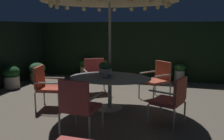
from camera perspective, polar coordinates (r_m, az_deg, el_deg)
The scene contains 13 objects.
ground_plane at distance 5.72m, azimuth 2.05°, elevation -9.00°, with size 8.53×6.95×0.02m, color #665C4E.
hedge_backdrop_rear at distance 8.71m, azimuth 7.30°, elevation 4.58°, with size 8.53×0.30×2.04m, color black.
patio_dining_table at distance 5.45m, azimuth -0.53°, elevation -2.87°, with size 1.88×1.41×0.76m.
centerpiece_planter at distance 5.35m, azimuth -1.59°, elevation 0.51°, with size 0.29×0.29×0.38m.
patio_chair_north at distance 6.38m, azimuth 10.86°, elevation -1.74°, with size 0.84×0.84×0.98m.
patio_chair_northeast at distance 6.89m, azimuth -3.96°, elevation -0.86°, with size 0.85×0.85×0.97m.
patio_chair_east at distance 5.80m, azimuth -15.43°, elevation -3.26°, with size 0.67×0.68×0.98m.
patio_chair_southeast at distance 4.14m, azimuth -7.96°, elevation -7.93°, with size 0.64×0.64×1.03m.
patio_chair_south at distance 4.77m, azimuth 14.14°, elevation -6.39°, with size 0.73×0.76×0.93m.
potted_plant_left_near at distance 8.98m, azimuth -6.30°, elevation 0.69°, with size 0.48×0.48×0.71m.
potted_plant_back_right at distance 8.40m, azimuth 15.81°, elevation -0.49°, with size 0.39×0.39×0.66m.
potted_plant_front_corner at distance 8.03m, azimuth -22.88°, elevation -1.40°, with size 0.53×0.52×0.69m.
potted_plant_back_left at distance 8.66m, azimuth -17.39°, elevation -0.40°, with size 0.55×0.55×0.65m.
Camera 1 is at (1.27, -5.25, 1.89)m, focal length 38.35 mm.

